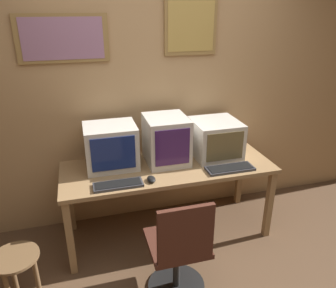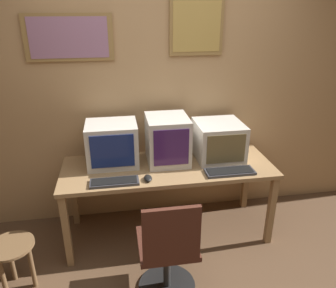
{
  "view_description": "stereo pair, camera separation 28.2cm",
  "coord_description": "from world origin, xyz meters",
  "px_view_note": "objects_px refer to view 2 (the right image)",
  "views": [
    {
      "loc": [
        -0.71,
        -1.49,
        2.06
      ],
      "look_at": [
        0.0,
        1.06,
        0.94
      ],
      "focal_mm": 35.0,
      "sensor_mm": 36.0,
      "label": 1
    },
    {
      "loc": [
        -0.44,
        -1.55,
        2.06
      ],
      "look_at": [
        0.0,
        1.06,
        0.94
      ],
      "focal_mm": 35.0,
      "sensor_mm": 36.0,
      "label": 2
    }
  ],
  "objects_px": {
    "monitor_left": "(112,144)",
    "keyboard_main": "(115,182)",
    "mouse_near_keyboard": "(148,178)",
    "keyboard_side": "(230,172)",
    "monitor_center": "(167,140)",
    "desk_clock": "(242,144)",
    "side_stool": "(13,255)",
    "office_chair": "(168,254)",
    "monitor_right": "(218,140)"
  },
  "relations": [
    {
      "from": "office_chair",
      "to": "side_stool",
      "type": "height_order",
      "value": "office_chair"
    },
    {
      "from": "monitor_left",
      "to": "monitor_right",
      "type": "xyz_separation_m",
      "value": [
        0.98,
        -0.03,
        -0.02
      ]
    },
    {
      "from": "monitor_right",
      "to": "side_stool",
      "type": "height_order",
      "value": "monitor_right"
    },
    {
      "from": "keyboard_side",
      "to": "desk_clock",
      "type": "distance_m",
      "value": 0.55
    },
    {
      "from": "monitor_right",
      "to": "desk_clock",
      "type": "distance_m",
      "value": 0.34
    },
    {
      "from": "mouse_near_keyboard",
      "to": "desk_clock",
      "type": "bearing_deg",
      "value": 25.69
    },
    {
      "from": "monitor_center",
      "to": "keyboard_main",
      "type": "xyz_separation_m",
      "value": [
        -0.49,
        -0.34,
        -0.2
      ]
    },
    {
      "from": "monitor_right",
      "to": "keyboard_main",
      "type": "xyz_separation_m",
      "value": [
        -0.98,
        -0.34,
        -0.16
      ]
    },
    {
      "from": "monitor_left",
      "to": "office_chair",
      "type": "height_order",
      "value": "monitor_left"
    },
    {
      "from": "monitor_left",
      "to": "office_chair",
      "type": "xyz_separation_m",
      "value": [
        0.36,
        -0.88,
        -0.54
      ]
    },
    {
      "from": "side_stool",
      "to": "monitor_left",
      "type": "bearing_deg",
      "value": 38.83
    },
    {
      "from": "monitor_center",
      "to": "monitor_right",
      "type": "height_order",
      "value": "monitor_center"
    },
    {
      "from": "keyboard_main",
      "to": "keyboard_side",
      "type": "xyz_separation_m",
      "value": [
        0.99,
        0.02,
        0.0
      ]
    },
    {
      "from": "office_chair",
      "to": "monitor_left",
      "type": "bearing_deg",
      "value": 112.4
    },
    {
      "from": "monitor_center",
      "to": "desk_clock",
      "type": "xyz_separation_m",
      "value": [
        0.78,
        0.14,
        -0.15
      ]
    },
    {
      "from": "keyboard_side",
      "to": "mouse_near_keyboard",
      "type": "relative_size",
      "value": 3.89
    },
    {
      "from": "monitor_left",
      "to": "keyboard_main",
      "type": "distance_m",
      "value": 0.42
    },
    {
      "from": "keyboard_main",
      "to": "desk_clock",
      "type": "xyz_separation_m",
      "value": [
        1.27,
        0.49,
        0.05
      ]
    },
    {
      "from": "monitor_right",
      "to": "desk_clock",
      "type": "height_order",
      "value": "monitor_right"
    },
    {
      "from": "monitor_center",
      "to": "desk_clock",
      "type": "relative_size",
      "value": 3.6
    },
    {
      "from": "desk_clock",
      "to": "office_chair",
      "type": "bearing_deg",
      "value": -132.77
    },
    {
      "from": "keyboard_main",
      "to": "office_chair",
      "type": "xyz_separation_m",
      "value": [
        0.36,
        -0.5,
        -0.36
      ]
    },
    {
      "from": "keyboard_main",
      "to": "office_chair",
      "type": "bearing_deg",
      "value": -54.35
    },
    {
      "from": "desk_clock",
      "to": "keyboard_main",
      "type": "bearing_deg",
      "value": -159.08
    },
    {
      "from": "monitor_center",
      "to": "office_chair",
      "type": "xyz_separation_m",
      "value": [
        -0.13,
        -0.84,
        -0.56
      ]
    },
    {
      "from": "monitor_left",
      "to": "office_chair",
      "type": "distance_m",
      "value": 1.09
    },
    {
      "from": "side_stool",
      "to": "monitor_center",
      "type": "bearing_deg",
      "value": 25.02
    },
    {
      "from": "monitor_left",
      "to": "mouse_near_keyboard",
      "type": "xyz_separation_m",
      "value": [
        0.28,
        -0.37,
        -0.17
      ]
    },
    {
      "from": "keyboard_main",
      "to": "side_stool",
      "type": "height_order",
      "value": "keyboard_main"
    },
    {
      "from": "monitor_center",
      "to": "keyboard_main",
      "type": "height_order",
      "value": "monitor_center"
    },
    {
      "from": "keyboard_main",
      "to": "office_chair",
      "type": "distance_m",
      "value": 0.71
    },
    {
      "from": "monitor_center",
      "to": "mouse_near_keyboard",
      "type": "xyz_separation_m",
      "value": [
        -0.22,
        -0.34,
        -0.19
      ]
    },
    {
      "from": "mouse_near_keyboard",
      "to": "keyboard_side",
      "type": "bearing_deg",
      "value": 0.95
    },
    {
      "from": "desk_clock",
      "to": "side_stool",
      "type": "bearing_deg",
      "value": -160.2
    },
    {
      "from": "office_chair",
      "to": "monitor_center",
      "type": "bearing_deg",
      "value": 80.96
    },
    {
      "from": "mouse_near_keyboard",
      "to": "side_stool",
      "type": "xyz_separation_m",
      "value": [
        -1.06,
        -0.26,
        -0.42
      ]
    },
    {
      "from": "monitor_left",
      "to": "keyboard_side",
      "type": "height_order",
      "value": "monitor_left"
    },
    {
      "from": "keyboard_side",
      "to": "desk_clock",
      "type": "height_order",
      "value": "desk_clock"
    },
    {
      "from": "mouse_near_keyboard",
      "to": "side_stool",
      "type": "distance_m",
      "value": 1.17
    },
    {
      "from": "monitor_left",
      "to": "keyboard_side",
      "type": "distance_m",
      "value": 1.07
    },
    {
      "from": "monitor_left",
      "to": "keyboard_main",
      "type": "relative_size",
      "value": 1.13
    },
    {
      "from": "monitor_right",
      "to": "keyboard_side",
      "type": "distance_m",
      "value": 0.36
    },
    {
      "from": "monitor_center",
      "to": "desk_clock",
      "type": "distance_m",
      "value": 0.81
    },
    {
      "from": "keyboard_main",
      "to": "keyboard_side",
      "type": "bearing_deg",
      "value": 1.05
    },
    {
      "from": "side_stool",
      "to": "keyboard_main",
      "type": "bearing_deg",
      "value": 17.98
    },
    {
      "from": "keyboard_main",
      "to": "keyboard_side",
      "type": "relative_size",
      "value": 0.93
    },
    {
      "from": "monitor_center",
      "to": "office_chair",
      "type": "bearing_deg",
      "value": -99.04
    },
    {
      "from": "monitor_center",
      "to": "office_chair",
      "type": "relative_size",
      "value": 0.49
    },
    {
      "from": "mouse_near_keyboard",
      "to": "desk_clock",
      "type": "distance_m",
      "value": 1.11
    },
    {
      "from": "monitor_right",
      "to": "side_stool",
      "type": "xyz_separation_m",
      "value": [
        -1.77,
        -0.6,
        -0.57
      ]
    }
  ]
}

